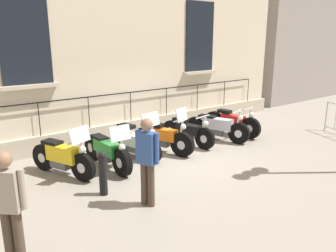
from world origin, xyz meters
TOP-DOWN VIEW (x-y plane):
  - ground_plane at (0.00, 0.00)m, footprint 60.00×60.00m
  - building_facade at (-2.56, -0.00)m, footprint 0.82×13.90m
  - motorcycle_yellow at (-0.37, -2.96)m, footprint 1.89×0.98m
  - motorcycle_green at (-0.21, -1.89)m, footprint 2.17×0.66m
  - motorcycle_white at (-0.40, -0.94)m, footprint 1.92×0.76m
  - motorcycle_orange at (-0.22, -0.07)m, footprint 1.89×0.86m
  - motorcycle_black at (-0.38, 0.94)m, footprint 1.97×0.66m
  - motorcycle_silver at (-0.20, 2.00)m, footprint 2.09×1.08m
  - motorcycle_red at (-0.31, 2.83)m, footprint 2.10×0.70m
  - bollard at (1.13, -2.66)m, footprint 0.17×0.17m
  - pedestrian_standing at (2.38, -4.69)m, footprint 0.40×0.42m
  - pedestrian_walking at (2.06, -2.17)m, footprint 0.50×0.34m

SIDE VIEW (x-z plane):
  - ground_plane at x=0.00m, z-range 0.00..0.00m
  - motorcycle_black at x=-0.38m, z-range -0.09..0.90m
  - motorcycle_red at x=-0.31m, z-range -0.08..0.92m
  - motorcycle_green at x=-0.21m, z-range -0.19..1.05m
  - motorcycle_silver at x=-0.20m, z-range -0.09..0.95m
  - motorcycle_white at x=-0.40m, z-range -0.24..1.10m
  - motorcycle_orange at x=-0.22m, z-range -0.25..1.12m
  - motorcycle_yellow at x=-0.37m, z-range -0.19..1.09m
  - bollard at x=1.13m, z-range 0.00..0.94m
  - pedestrian_standing at x=2.38m, z-range 0.12..1.86m
  - pedestrian_walking at x=2.06m, z-range 0.12..1.89m
  - building_facade at x=-2.56m, z-range -0.09..6.75m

